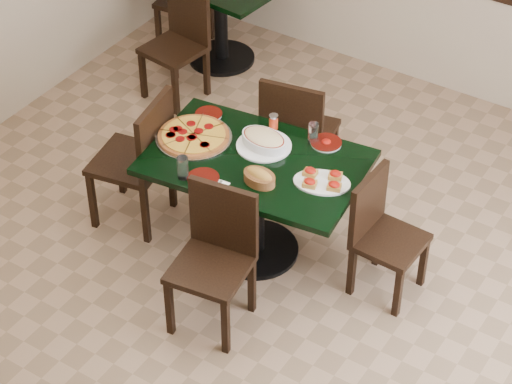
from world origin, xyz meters
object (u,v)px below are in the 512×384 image
Objects in this scene: back_table at (220,3)px; bread_basket at (259,177)px; main_table at (256,183)px; lasagna_casserole at (264,140)px; chair_left at (141,155)px; bruschetta_platter at (322,180)px; chair_far at (296,130)px; back_chair_near at (180,37)px; pepperoni_pizza at (194,136)px; chair_near at (216,250)px; chair_right at (381,229)px.

back_table is 2.57m from bread_basket.
lasagna_casserole reaches higher than main_table.
main_table is at bearing 88.72° from chair_left.
bruschetta_platter is (1.94, -1.79, 0.25)m from back_table.
chair_far is 1.50m from back_chair_near.
pepperoni_pizza is 2.13× the size of bread_basket.
lasagna_casserole is 1.53× the size of bread_basket.
chair_near is at bearing -72.15° from lasagna_casserole.
chair_right is 0.80m from bread_basket.
chair_far is 2.35× the size of bruschetta_platter.
back_chair_near reaches higher than main_table.
chair_far is at bearing 106.20° from lasagna_casserole.
back_chair_near reaches higher than lasagna_casserole.
chair_near reaches higher than back_table.
chair_near is at bearing -50.90° from back_table.
back_chair_near is at bearing 128.10° from bruschetta_platter.
bruschetta_platter is (1.94, -1.23, 0.28)m from back_chair_near.
chair_right reaches higher than back_table.
chair_near is 2.65× the size of lasagna_casserole.
chair_right is at bearing 89.69° from chair_left.
chair_right is (2.28, -1.65, -0.07)m from back_table.
chair_left reaches higher than pepperoni_pizza.
main_table is at bearing 88.47° from chair_far.
back_chair_near is at bearing -33.68° from chair_far.
chair_far is 0.91m from bread_basket.
back_chair_near reaches higher than pepperoni_pizza.
chair_far is 2.74× the size of lasagna_casserole.
chair_far is at bearing 111.27° from bruschetta_platter.
back_table is 2.65m from bruschetta_platter.
chair_far is 0.60m from lasagna_casserole.
chair_left is (-0.68, -0.79, 0.02)m from chair_far.
main_table is 0.59m from chair_near.
back_table is 4.74× the size of bread_basket.
bread_basket is at bearing -33.58° from back_chair_near.
back_table is 2.13m from pepperoni_pizza.
chair_near is at bearing -45.59° from pepperoni_pizza.
pepperoni_pizza is at bearing -150.59° from lasagna_casserole.
bruschetta_platter reaches higher than back_table.
bread_basket is (1.63, -1.97, 0.27)m from back_table.
back_table is 2.86m from chair_near.
lasagna_casserole is at bearing 21.74° from pepperoni_pizza.
chair_left reaches higher than chair_far.
pepperoni_pizza is (-0.44, -0.03, 0.20)m from main_table.
pepperoni_pizza is at bearing -54.74° from back_table.
chair_near is at bearing 52.75° from chair_left.
back_chair_near is 1.68m from pepperoni_pizza.
lasagna_casserole is at bearing 124.68° from bread_basket.
pepperoni_pizza is (-1.23, -0.18, 0.32)m from chair_right.
bruschetta_platter is at bearing 51.08° from chair_near.
pepperoni_pizza is at bearing -42.97° from back_chair_near.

